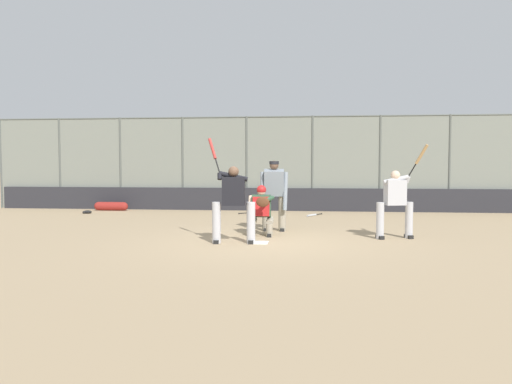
{
  "coord_description": "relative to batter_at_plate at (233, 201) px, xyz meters",
  "views": [
    {
      "loc": [
        -1.09,
        10.7,
        1.72
      ],
      "look_at": [
        0.16,
        -1.0,
        1.05
      ],
      "focal_mm": 35.0,
      "sensor_mm": 36.0,
      "label": 1
    }
  ],
  "objects": [
    {
      "name": "spare_bat_near_backstop",
      "position": [
        0.31,
        -6.46,
        -0.88
      ],
      "size": [
        0.71,
        0.64,
        0.07
      ],
      "rotation": [
        0.0,
        0.0,
        3.87
      ],
      "color": "black",
      "rests_on": "ground_plane"
    },
    {
      "name": "spare_bat_by_padding",
      "position": [
        -1.75,
        -5.83,
        -0.88
      ],
      "size": [
        0.53,
        0.77,
        0.07
      ],
      "rotation": [
        0.0,
        0.0,
        1.0
      ],
      "color": "black",
      "rests_on": "ground_plane"
    },
    {
      "name": "catcher_behind_plate",
      "position": [
        -0.49,
        -1.21,
        -0.28
      ],
      "size": [
        0.64,
        0.74,
        1.21
      ],
      "rotation": [
        0.0,
        0.0,
        0.02
      ],
      "color": "gray",
      "rests_on": "ground_plane"
    },
    {
      "name": "home_plate_marker",
      "position": [
        -0.53,
        -0.11,
        -0.9
      ],
      "size": [
        0.43,
        0.43,
        0.01
      ],
      "primitive_type": "cube",
      "color": "white",
      "rests_on": "ground_plane"
    },
    {
      "name": "umpire_home",
      "position": [
        -0.74,
        -2.02,
        0.06
      ],
      "size": [
        0.73,
        0.46,
        1.79
      ],
      "rotation": [
        0.0,
        0.0,
        0.06
      ],
      "color": "gray",
      "rests_on": "ground_plane"
    },
    {
      "name": "ground_plane",
      "position": [
        -0.53,
        -0.11,
        -0.91
      ],
      "size": [
        160.0,
        160.0,
        0.0
      ],
      "primitive_type": "plane",
      "color": "tan"
    },
    {
      "name": "fielding_glove_on_dirt",
      "position": [
        5.99,
        -5.83,
        -0.86
      ],
      "size": [
        0.3,
        0.23,
        0.11
      ],
      "color": "black",
      "rests_on": "ground_plane"
    },
    {
      "name": "bleachers_beyond",
      "position": [
        -4.85,
        -10.56,
        -0.32
      ],
      "size": [
        15.21,
        3.05,
        1.8
      ],
      "color": "slate",
      "rests_on": "ground_plane"
    },
    {
      "name": "backstop_fence",
      "position": [
        -0.53,
        -7.71,
        0.91
      ],
      "size": [
        21.8,
        0.08,
        3.46
      ],
      "color": "#515651",
      "rests_on": "ground_plane"
    },
    {
      "name": "padding_wall",
      "position": [
        -0.53,
        -7.61,
        -0.5
      ],
      "size": [
        21.29,
        0.18,
        0.82
      ],
      "primitive_type": "cube",
      "color": "#28282D",
      "rests_on": "ground_plane"
    },
    {
      "name": "equipment_bag_dugout_side",
      "position": [
        5.61,
        -7.01,
        -0.75
      ],
      "size": [
        1.27,
        0.31,
        0.31
      ],
      "color": "maroon",
      "rests_on": "ground_plane"
    },
    {
      "name": "batter_at_plate",
      "position": [
        0.0,
        0.0,
        0.0
      ],
      "size": [
        1.11,
        0.62,
        2.29
      ],
      "rotation": [
        0.0,
        0.0,
        0.08
      ],
      "color": "#B7B7BC",
      "rests_on": "ground_plane"
    },
    {
      "name": "batter_on_deck",
      "position": [
        -3.59,
        -1.05,
        -0.06
      ],
      "size": [
        1.1,
        0.56,
        2.16
      ],
      "rotation": [
        0.0,
        0.0,
        3.4
      ],
      "color": "#B7B7BC",
      "rests_on": "ground_plane"
    }
  ]
}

